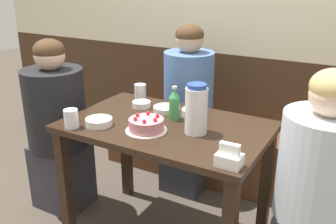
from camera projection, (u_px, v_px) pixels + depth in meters
name	position (u px, v px, depth m)	size (l,w,h in m)	color
back_wall	(238.00, 15.00, 2.73)	(4.80, 0.04, 2.50)	#3D2819
bench_seat	(219.00, 152.00, 2.91)	(1.91, 0.38, 0.46)	#56331E
dining_table	(166.00, 144.00, 2.09)	(1.11, 0.70, 0.76)	black
birthday_cake	(146.00, 125.00, 1.94)	(0.22, 0.22, 0.09)	white
water_pitcher	(196.00, 109.00, 1.89)	(0.12, 0.12, 0.26)	white
soju_bottle	(174.00, 104.00, 2.08)	(0.06, 0.06, 0.19)	#388E4C
napkin_holder	(229.00, 158.00, 1.59)	(0.11, 0.08, 0.11)	white
bowl_soup_white	(99.00, 122.00, 2.02)	(0.15, 0.15, 0.04)	white
bowl_rice_small	(165.00, 109.00, 2.22)	(0.14, 0.14, 0.03)	white
bowl_side_dish	(142.00, 104.00, 2.30)	(0.11, 0.11, 0.04)	white
bowl_sauce_shallow	(193.00, 112.00, 2.16)	(0.13, 0.13, 0.04)	white
glass_water_tall	(140.00, 92.00, 2.43)	(0.08, 0.08, 0.10)	silver
glass_tumbler_short	(71.00, 119.00, 1.98)	(0.08, 0.08, 0.10)	silver
person_teal_shirt	(318.00, 190.00, 1.75)	(0.39, 0.39, 1.17)	#33333D
person_pale_blue_shirt	(57.00, 128.00, 2.47)	(0.39, 0.39, 1.17)	#33333D
person_grey_tee	(188.00, 113.00, 2.69)	(0.35, 0.35, 1.23)	#33333D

